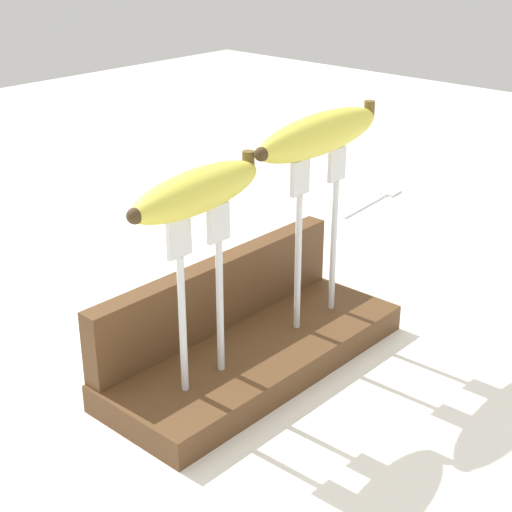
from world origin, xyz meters
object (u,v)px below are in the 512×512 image
(banana_raised_right, at_px, (320,134))
(banana_raised_left, at_px, (198,191))
(fork_fallen_near, at_px, (378,198))
(fork_stand_left, at_px, (201,282))
(fork_stand_right, at_px, (317,223))

(banana_raised_right, bearing_deg, banana_raised_left, -180.00)
(banana_raised_left, distance_m, fork_fallen_near, 0.69)
(banana_raised_left, bearing_deg, fork_stand_left, 5.59)
(fork_stand_left, height_order, banana_raised_right, banana_raised_right)
(fork_stand_left, bearing_deg, fork_fallen_near, 19.10)
(fork_fallen_near, bearing_deg, banana_raised_left, -160.90)
(banana_raised_left, xyz_separation_m, fork_fallen_near, (0.62, 0.21, -0.22))
(fork_stand_right, distance_m, banana_raised_right, 0.10)
(fork_stand_left, distance_m, fork_fallen_near, 0.67)
(fork_stand_left, bearing_deg, banana_raised_right, -0.00)
(fork_stand_right, bearing_deg, fork_fallen_near, 25.68)
(banana_raised_right, bearing_deg, fork_stand_left, 180.00)
(fork_stand_left, relative_size, banana_raised_left, 1.03)
(fork_stand_right, xyz_separation_m, banana_raised_right, (-0.00, -0.00, 0.10))
(banana_raised_left, distance_m, banana_raised_right, 0.17)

